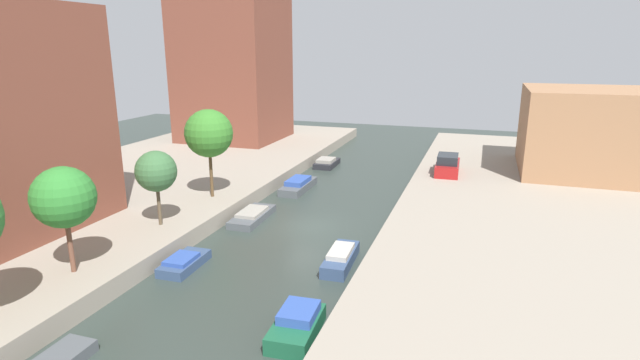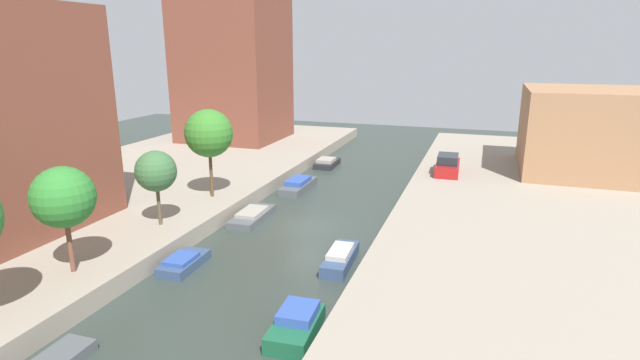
{
  "view_description": "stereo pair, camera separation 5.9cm",
  "coord_description": "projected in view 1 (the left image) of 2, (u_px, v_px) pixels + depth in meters",
  "views": [
    {
      "loc": [
        9.97,
        -27.2,
        10.93
      ],
      "look_at": [
        -0.96,
        5.5,
        1.53
      ],
      "focal_mm": 27.7,
      "sensor_mm": 36.0,
      "label": 1
    },
    {
      "loc": [
        10.03,
        -27.18,
        10.93
      ],
      "look_at": [
        -0.96,
        5.5,
        1.53
      ],
      "focal_mm": 27.7,
      "sensor_mm": 36.0,
      "label": 2
    }
  ],
  "objects": [
    {
      "name": "parked_car",
      "position": [
        448.0,
        165.0,
        39.57
      ],
      "size": [
        1.9,
        4.25,
        1.57
      ],
      "color": "maroon",
      "rests_on": "quay_right"
    },
    {
      "name": "ground_plane",
      "position": [
        307.0,
        227.0,
        30.81
      ],
      "size": [
        84.0,
        84.0,
        0.0
      ],
      "primitive_type": "plane",
      "color": "#2D3833"
    },
    {
      "name": "street_tree_2",
      "position": [
        156.0,
        171.0,
        27.54
      ],
      "size": [
        2.31,
        2.31,
        4.31
      ],
      "color": "brown",
      "rests_on": "quay_left"
    },
    {
      "name": "moored_boat_left_3",
      "position": [
        298.0,
        185.0,
        38.58
      ],
      "size": [
        1.6,
        4.59,
        0.93
      ],
      "color": "#4C5156",
      "rests_on": "ground_plane"
    },
    {
      "name": "street_tree_3",
      "position": [
        209.0,
        133.0,
        32.5
      ],
      "size": [
        3.18,
        3.18,
        5.94
      ],
      "color": "#503C24",
      "rests_on": "quay_left"
    },
    {
      "name": "low_block_right",
      "position": [
        589.0,
        131.0,
        39.23
      ],
      "size": [
        10.0,
        10.25,
        6.69
      ],
      "primitive_type": "cube",
      "color": "#9E704C",
      "rests_on": "quay_right"
    },
    {
      "name": "quay_right",
      "position": [
        573.0,
        250.0,
        26.09
      ],
      "size": [
        20.0,
        64.0,
        1.0
      ],
      "primitive_type": "cube",
      "color": "gray",
      "rests_on": "ground_plane"
    },
    {
      "name": "street_tree_1",
      "position": [
        64.0,
        198.0,
        21.54
      ],
      "size": [
        2.73,
        2.73,
        4.9
      ],
      "color": "brown",
      "rests_on": "quay_left"
    },
    {
      "name": "moored_boat_left_1",
      "position": [
        184.0,
        263.0,
        25.02
      ],
      "size": [
        1.53,
        3.07,
        0.69
      ],
      "color": "#33476B",
      "rests_on": "ground_plane"
    },
    {
      "name": "moored_boat_right_1",
      "position": [
        297.0,
        325.0,
        19.14
      ],
      "size": [
        1.79,
        3.21,
        1.07
      ],
      "color": "#195638",
      "rests_on": "ground_plane"
    },
    {
      "name": "quay_left",
      "position": [
        110.0,
        197.0,
        35.27
      ],
      "size": [
        20.0,
        64.0,
        1.0
      ],
      "primitive_type": "cube",
      "color": "gray",
      "rests_on": "ground_plane"
    },
    {
      "name": "moored_boat_left_4",
      "position": [
        327.0,
        163.0,
        46.17
      ],
      "size": [
        1.74,
        3.47,
        0.8
      ],
      "color": "#232328",
      "rests_on": "ground_plane"
    },
    {
      "name": "moored_boat_right_2",
      "position": [
        341.0,
        258.0,
        25.36
      ],
      "size": [
        1.41,
        3.89,
        0.88
      ],
      "color": "#33476B",
      "rests_on": "ground_plane"
    },
    {
      "name": "apartment_tower_far",
      "position": [
        231.0,
        21.0,
        51.47
      ],
      "size": [
        10.0,
        9.51,
        24.82
      ],
      "primitive_type": "cube",
      "color": "brown",
      "rests_on": "quay_left"
    },
    {
      "name": "moored_boat_left_2",
      "position": [
        252.0,
        216.0,
        31.97
      ],
      "size": [
        1.77,
        4.36,
        0.66
      ],
      "color": "#4C5156",
      "rests_on": "ground_plane"
    }
  ]
}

